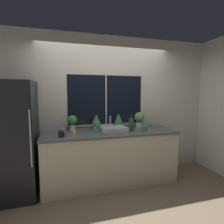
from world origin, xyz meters
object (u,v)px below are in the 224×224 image
Objects in this scene: mug_green at (144,128)px; mug_grey at (63,131)px; potted_plant_far_right at (139,118)px; mug_black at (61,134)px; sink at (113,129)px; potted_plant_far_left at (72,121)px; potted_plant_center_left at (96,120)px; potted_plant_center_right at (118,119)px; refrigerator at (12,140)px; mug_yellow at (74,133)px; bottle_tall at (131,124)px; soap_bottle at (95,129)px.

mug_grey is at bearing 170.57° from mug_green.
mug_green is at bearing -100.58° from potted_plant_far_right.
sink is at bearing 8.71° from mug_black.
potted_plant_far_left is 0.98× the size of potted_plant_center_left.
potted_plant_far_right is (0.44, -0.00, -0.00)m from potted_plant_center_right.
potted_plant_center_left is at bearing 180.00° from potted_plant_far_right.
potted_plant_center_right is (0.87, 0.00, 0.01)m from potted_plant_far_left.
sink is 1.53× the size of potted_plant_center_left.
potted_plant_center_right is at bearing 21.18° from mug_black.
refrigerator reaches higher than sink.
sink is (1.60, -0.01, 0.09)m from refrigerator.
potted_plant_far_right is at bearing 6.90° from refrigerator.
potted_plant_far_left is at bearing 65.60° from mug_black.
mug_yellow is at bearing -156.17° from potted_plant_center_right.
mug_black is 0.27m from mug_grey.
potted_plant_center_left reaches higher than mug_black.
mug_green is (0.55, -0.10, 0.00)m from sink.
mug_green reaches higher than mug_yellow.
mug_black is at bearing -114.40° from potted_plant_far_left.
mug_yellow is (0.19, 0.03, -0.01)m from mug_black.
potted_plant_center_left is 0.87m from potted_plant_far_right.
mug_green is (0.37, -0.37, -0.13)m from potted_plant_center_right.
mug_grey is at bearing 172.11° from bottle_tall.
potted_plant_far_right reaches higher than bottle_tall.
potted_plant_center_left reaches higher than soap_bottle.
potted_plant_far_right reaches higher than potted_plant_center_right.
sink is 1.46× the size of potted_plant_far_right.
mug_black is at bearing -93.39° from mug_grey.
potted_plant_center_right is at bearing 56.76° from sink.
potted_plant_center_right is 0.44m from potted_plant_far_right.
mug_grey is (-0.61, -0.14, -0.13)m from potted_plant_center_left.
soap_bottle is (0.37, -0.27, -0.11)m from potted_plant_far_left.
refrigerator is 2.25m from potted_plant_far_right.
potted_plant_center_right is (0.18, 0.28, 0.13)m from sink.
potted_plant_center_left is 1.92× the size of soap_bottle.
refrigerator is at bearing 177.24° from mug_green.
potted_plant_far_left is 0.94× the size of potted_plant_center_right.
soap_bottle is 0.55m from mug_grey.
potted_plant_center_right is at bearing 115.98° from bottle_tall.
sink is at bearing -123.24° from potted_plant_center_right.
potted_plant_center_left reaches higher than mug_green.
potted_plant_center_left is 0.89m from mug_green.
potted_plant_far_right is at bearing -0.00° from potted_plant_center_right.
potted_plant_far_left is (0.91, 0.27, 0.21)m from refrigerator.
sink is 4.62× the size of mug_black.
soap_bottle is (1.28, 0.00, 0.10)m from refrigerator.
potted_plant_center_right is 0.54m from mug_green.
mug_black reaches higher than mug_yellow.
mug_grey is at bearing 166.65° from soap_bottle.
mug_black is (-0.62, -0.41, -0.12)m from potted_plant_center_left.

